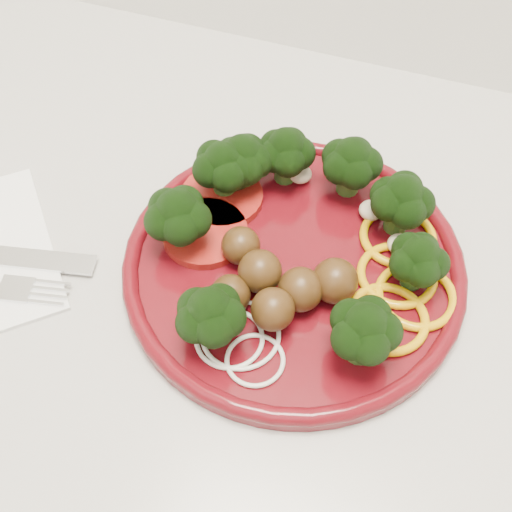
% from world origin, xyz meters
% --- Properties ---
extents(counter, '(2.40, 0.60, 0.90)m').
position_xyz_m(counter, '(0.00, 1.70, 0.45)').
color(counter, silver).
rests_on(counter, ground).
extents(plate, '(0.29, 0.29, 0.07)m').
position_xyz_m(plate, '(0.21, 1.71, 0.92)').
color(plate, '#4D080F').
rests_on(plate, counter).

